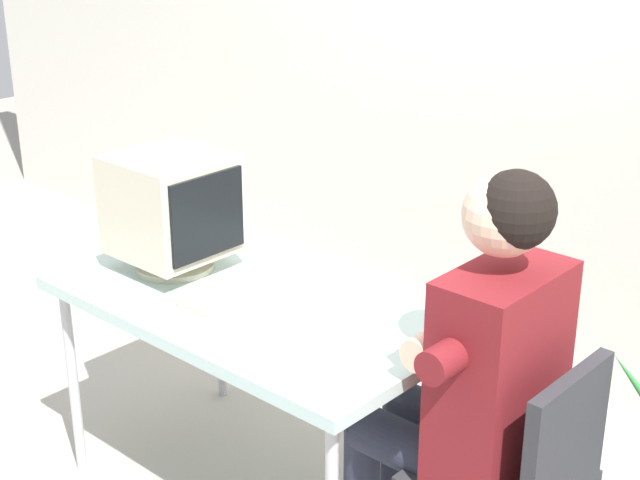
{
  "coord_description": "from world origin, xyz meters",
  "views": [
    {
      "loc": [
        1.96,
        -1.9,
        2.0
      ],
      "look_at": [
        0.25,
        0.0,
        0.99
      ],
      "focal_mm": 53.49,
      "sensor_mm": 36.0,
      "label": 1
    }
  ],
  "objects_px": {
    "desk": "(263,309)",
    "office_chair": "(518,476)",
    "crt_monitor": "(172,206)",
    "person_seated": "(470,373)",
    "keyboard": "(249,286)"
  },
  "relations": [
    {
      "from": "keyboard",
      "to": "person_seated",
      "type": "xyz_separation_m",
      "value": [
        0.8,
        0.05,
        -0.03
      ]
    },
    {
      "from": "desk",
      "to": "crt_monitor",
      "type": "height_order",
      "value": "crt_monitor"
    },
    {
      "from": "crt_monitor",
      "to": "office_chair",
      "type": "xyz_separation_m",
      "value": [
        1.28,
        0.09,
        -0.49
      ]
    },
    {
      "from": "desk",
      "to": "crt_monitor",
      "type": "distance_m",
      "value": 0.45
    },
    {
      "from": "office_chair",
      "to": "person_seated",
      "type": "height_order",
      "value": "person_seated"
    },
    {
      "from": "office_chair",
      "to": "desk",
      "type": "bearing_deg",
      "value": -177.05
    },
    {
      "from": "desk",
      "to": "keyboard",
      "type": "xyz_separation_m",
      "value": [
        -0.06,
        -0.0,
        0.07
      ]
    },
    {
      "from": "person_seated",
      "to": "office_chair",
      "type": "bearing_deg",
      "value": -0.0
    },
    {
      "from": "keyboard",
      "to": "person_seated",
      "type": "distance_m",
      "value": 0.81
    },
    {
      "from": "person_seated",
      "to": "keyboard",
      "type": "bearing_deg",
      "value": -176.36
    },
    {
      "from": "crt_monitor",
      "to": "keyboard",
      "type": "relative_size",
      "value": 0.83
    },
    {
      "from": "crt_monitor",
      "to": "keyboard",
      "type": "height_order",
      "value": "crt_monitor"
    },
    {
      "from": "crt_monitor",
      "to": "person_seated",
      "type": "relative_size",
      "value": 0.3
    },
    {
      "from": "desk",
      "to": "office_chair",
      "type": "height_order",
      "value": "office_chair"
    },
    {
      "from": "keyboard",
      "to": "person_seated",
      "type": "relative_size",
      "value": 0.36
    }
  ]
}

